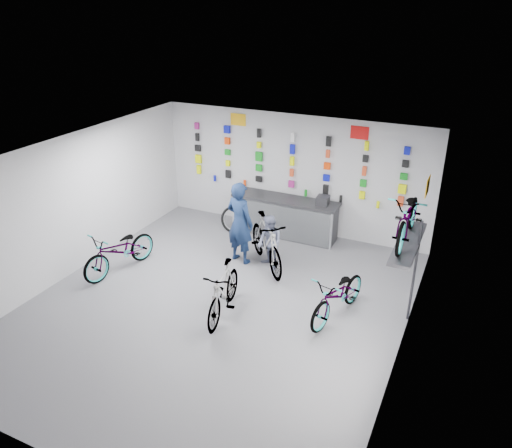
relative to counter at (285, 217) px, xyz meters
The scene contains 21 objects.
floor 3.57m from the counter, 90.00° to the right, with size 8.00×8.00×0.00m, color #545359.
ceiling 4.34m from the counter, 90.00° to the right, with size 8.00×8.00×0.00m, color white.
wall_back 1.11m from the counter, 90.00° to the left, with size 7.00×7.00×0.00m, color silver.
wall_front 7.61m from the counter, 90.00° to the right, with size 7.00×7.00×0.00m, color silver.
wall_left 5.08m from the counter, 134.67° to the right, with size 8.00×8.00×0.00m, color silver.
wall_right 5.08m from the counter, 45.33° to the right, with size 8.00×8.00×0.00m, color silver.
counter is the anchor object (origin of this frame).
merch_wall 1.34m from the counter, 89.79° to the left, with size 5.57×0.08×1.57m.
wall_bracket 4.18m from the counter, 35.12° to the right, with size 0.39×1.90×2.00m.
sign_left 2.73m from the counter, 163.67° to the left, with size 0.42×0.02×0.30m, color #EFAB14.
sign_right 2.78m from the counter, 15.36° to the left, with size 0.42×0.02×0.30m, color red.
sign_side 4.72m from the counter, 33.92° to the right, with size 0.02×0.40×0.30m, color #EFAB14.
bike_left 4.12m from the counter, 128.60° to the right, with size 0.66×1.90×1.00m, color gray.
bike_center 3.74m from the counter, 85.74° to the right, with size 0.49×1.74×1.04m, color gray.
bike_right 3.64m from the counter, 51.85° to the right, with size 0.63×1.79×0.94m, color gray.
bike_service 1.69m from the counter, 81.80° to the right, with size 0.56×1.99×1.20m, color gray.
bike_wall 4.30m from the counter, 35.76° to the right, with size 0.63×1.80×0.95m, color gray.
clerk 1.78m from the counter, 103.76° to the right, with size 0.69×0.46×1.90m, color #122244.
customer 1.75m from the counter, 78.93° to the right, with size 0.61×0.47×1.25m, color slate.
spare_wheel 1.31m from the counter, 163.49° to the right, with size 0.73×0.35×0.70m.
register 1.15m from the counter, ahead, with size 0.28×0.30×0.22m, color black.
Camera 1 is at (4.22, -7.12, 5.56)m, focal length 35.00 mm.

